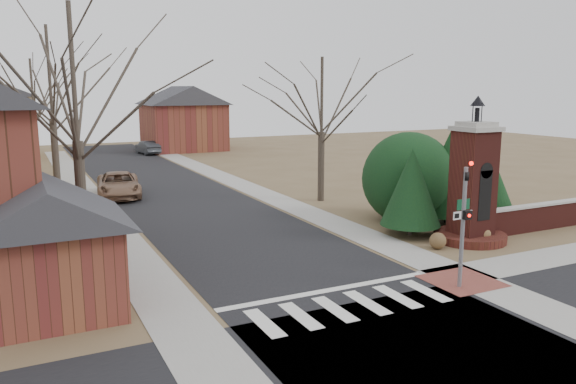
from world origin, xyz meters
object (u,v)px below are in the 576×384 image
sign_post (462,220)px  pickup_truck (119,185)px  distant_car (148,147)px  brick_gate_monument (472,194)px  traffic_signal_pole (464,215)px

sign_post → pickup_truck: bearing=113.5°
pickup_truck → distant_car: size_ratio=1.31×
pickup_truck → distant_car: bearing=80.9°
brick_gate_monument → distant_car: size_ratio=1.52×
sign_post → brick_gate_monument: (3.41, 3.01, 0.22)m
traffic_signal_pole → brick_gate_monument: brick_gate_monument is taller
brick_gate_monument → pickup_truck: brick_gate_monument is taller
sign_post → distant_car: bearing=92.9°
brick_gate_monument → sign_post: bearing=-138.6°
brick_gate_monument → distant_car: (-5.60, 40.37, -1.46)m
sign_post → pickup_truck: 22.58m
sign_post → pickup_truck: size_ratio=0.49×
traffic_signal_pole → distant_car: traffic_signal_pole is taller
brick_gate_monument → pickup_truck: size_ratio=1.16×
traffic_signal_pole → pickup_truck: 23.47m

